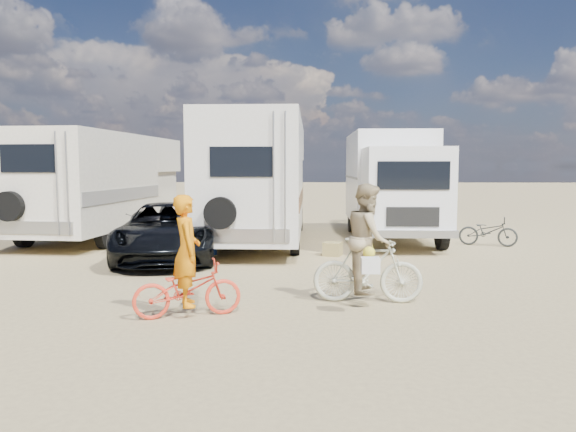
{
  "coord_description": "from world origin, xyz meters",
  "views": [
    {
      "loc": [
        1.43,
        -10.14,
        2.32
      ],
      "look_at": [
        1.0,
        1.03,
        1.3
      ],
      "focal_mm": 33.89,
      "sensor_mm": 36.0,
      "label": 1
    }
  ],
  "objects_px": {
    "dark_suv": "(167,231)",
    "rider_woman": "(368,249)",
    "bike_parked": "(488,231)",
    "rv_main": "(260,181)",
    "rider_man": "(187,262)",
    "bike_woman": "(368,270)",
    "cooler": "(204,245)",
    "rv_left": "(101,187)",
    "box_truck": "(392,186)",
    "crate": "(333,249)",
    "bike_man": "(187,289)"
  },
  "relations": [
    {
      "from": "dark_suv",
      "to": "rider_woman",
      "type": "relative_size",
      "value": 2.7
    },
    {
      "from": "bike_parked",
      "to": "rv_main",
      "type": "bearing_deg",
      "value": 101.47
    },
    {
      "from": "rider_man",
      "to": "rider_woman",
      "type": "bearing_deg",
      "value": -89.77
    },
    {
      "from": "bike_woman",
      "to": "cooler",
      "type": "bearing_deg",
      "value": 40.98
    },
    {
      "from": "rv_left",
      "to": "rv_main",
      "type": "bearing_deg",
      "value": -2.9
    },
    {
      "from": "box_truck",
      "to": "rv_main",
      "type": "bearing_deg",
      "value": -175.23
    },
    {
      "from": "rider_woman",
      "to": "bike_parked",
      "type": "xyz_separation_m",
      "value": [
        4.24,
        6.84,
        -0.5
      ]
    },
    {
      "from": "bike_parked",
      "to": "rv_left",
      "type": "bearing_deg",
      "value": 101.33
    },
    {
      "from": "dark_suv",
      "to": "crate",
      "type": "height_order",
      "value": "dark_suv"
    },
    {
      "from": "bike_man",
      "to": "crate",
      "type": "distance_m",
      "value": 6.41
    },
    {
      "from": "dark_suv",
      "to": "bike_parked",
      "type": "bearing_deg",
      "value": 6.27
    },
    {
      "from": "box_truck",
      "to": "bike_woman",
      "type": "distance_m",
      "value": 8.26
    },
    {
      "from": "cooler",
      "to": "bike_man",
      "type": "bearing_deg",
      "value": -105.87
    },
    {
      "from": "rider_woman",
      "to": "bike_parked",
      "type": "height_order",
      "value": "rider_woman"
    },
    {
      "from": "rv_main",
      "to": "bike_woman",
      "type": "xyz_separation_m",
      "value": [
        2.54,
        -7.66,
        -1.3
      ]
    },
    {
      "from": "rider_woman",
      "to": "crate",
      "type": "distance_m",
      "value": 4.98
    },
    {
      "from": "rv_left",
      "to": "crate",
      "type": "height_order",
      "value": "rv_left"
    },
    {
      "from": "bike_parked",
      "to": "crate",
      "type": "xyz_separation_m",
      "value": [
        -4.63,
        -1.93,
        -0.25
      ]
    },
    {
      "from": "rv_left",
      "to": "bike_parked",
      "type": "xyz_separation_m",
      "value": [
        12.03,
        -1.48,
        -1.24
      ]
    },
    {
      "from": "dark_suv",
      "to": "box_truck",
      "type": "bearing_deg",
      "value": 21.23
    },
    {
      "from": "rider_woman",
      "to": "bike_man",
      "type": "bearing_deg",
      "value": 112.72
    },
    {
      "from": "rider_man",
      "to": "cooler",
      "type": "distance_m",
      "value": 6.05
    },
    {
      "from": "rider_woman",
      "to": "crate",
      "type": "height_order",
      "value": "rider_woman"
    },
    {
      "from": "rv_main",
      "to": "box_truck",
      "type": "distance_m",
      "value": 4.17
    },
    {
      "from": "bike_woman",
      "to": "rider_woman",
      "type": "bearing_deg",
      "value": 0.0
    },
    {
      "from": "box_truck",
      "to": "dark_suv",
      "type": "distance_m",
      "value": 7.29
    },
    {
      "from": "rider_man",
      "to": "bike_woman",
      "type": "bearing_deg",
      "value": -89.77
    },
    {
      "from": "crate",
      "to": "rv_left",
      "type": "bearing_deg",
      "value": 155.25
    },
    {
      "from": "rv_main",
      "to": "bike_parked",
      "type": "height_order",
      "value": "rv_main"
    },
    {
      "from": "rv_main",
      "to": "bike_woman",
      "type": "height_order",
      "value": "rv_main"
    },
    {
      "from": "cooler",
      "to": "rv_main",
      "type": "bearing_deg",
      "value": 40.69
    },
    {
      "from": "rider_man",
      "to": "cooler",
      "type": "bearing_deg",
      "value": -10.22
    },
    {
      "from": "rider_man",
      "to": "bike_man",
      "type": "bearing_deg",
      "value": -0.0
    },
    {
      "from": "dark_suv",
      "to": "rider_woman",
      "type": "xyz_separation_m",
      "value": [
        4.57,
        -4.29,
        0.23
      ]
    },
    {
      "from": "dark_suv",
      "to": "rider_man",
      "type": "xyz_separation_m",
      "value": [
        1.7,
        -5.29,
        0.16
      ]
    },
    {
      "from": "rv_left",
      "to": "cooler",
      "type": "xyz_separation_m",
      "value": [
        4.0,
        -3.37,
        -1.43
      ]
    },
    {
      "from": "rv_main",
      "to": "dark_suv",
      "type": "height_order",
      "value": "rv_main"
    },
    {
      "from": "bike_woman",
      "to": "rider_woman",
      "type": "distance_m",
      "value": 0.37
    },
    {
      "from": "rv_main",
      "to": "cooler",
      "type": "height_order",
      "value": "rv_main"
    },
    {
      "from": "dark_suv",
      "to": "rv_left",
      "type": "bearing_deg",
      "value": 118.78
    },
    {
      "from": "dark_suv",
      "to": "crate",
      "type": "distance_m",
      "value": 4.27
    },
    {
      "from": "rv_left",
      "to": "cooler",
      "type": "bearing_deg",
      "value": -35.8
    },
    {
      "from": "rv_main",
      "to": "rv_left",
      "type": "bearing_deg",
      "value": 172.94
    },
    {
      "from": "bike_woman",
      "to": "rider_man",
      "type": "distance_m",
      "value": 3.06
    },
    {
      "from": "bike_man",
      "to": "crate",
      "type": "xyz_separation_m",
      "value": [
        2.49,
        5.9,
        -0.26
      ]
    },
    {
      "from": "bike_man",
      "to": "rider_woman",
      "type": "xyz_separation_m",
      "value": [
        2.88,
        1.0,
        0.49
      ]
    },
    {
      "from": "bike_woman",
      "to": "bike_parked",
      "type": "bearing_deg",
      "value": -28.25
    },
    {
      "from": "cooler",
      "to": "crate",
      "type": "relative_size",
      "value": 1.36
    },
    {
      "from": "rider_man",
      "to": "box_truck",
      "type": "bearing_deg",
      "value": -45.39
    },
    {
      "from": "cooler",
      "to": "rider_man",
      "type": "bearing_deg",
      "value": -105.87
    }
  ]
}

